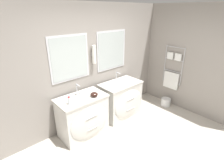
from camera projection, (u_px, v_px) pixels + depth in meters
name	position (u px, v px, depth m)	size (l,w,h in m)	color
wall_back	(87.00, 67.00, 3.75)	(5.85, 0.16, 2.60)	gray
wall_right	(181.00, 59.00, 4.40)	(0.13, 3.60, 2.60)	gray
vanity_left	(84.00, 116.00, 3.55)	(0.98, 0.64, 0.85)	silver
vanity_right	(121.00, 99.00, 4.21)	(0.98, 0.64, 0.85)	silver
faucet_left	(77.00, 89.00, 3.46)	(0.17, 0.15, 0.24)	silver
faucet_right	(117.00, 77.00, 4.13)	(0.17, 0.15, 0.24)	silver
toiletry_bottle	(69.00, 101.00, 3.13)	(0.06, 0.06, 0.16)	silver
amenity_bowl	(94.00, 94.00, 3.43)	(0.15, 0.15, 0.09)	black
waste_bin	(166.00, 102.00, 4.77)	(0.25, 0.25, 0.20)	silver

